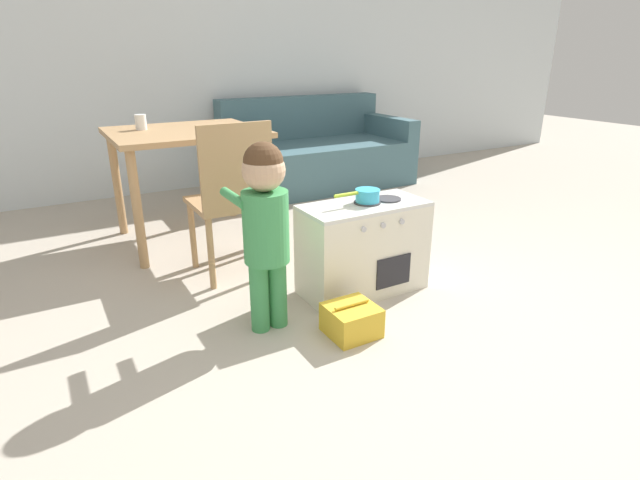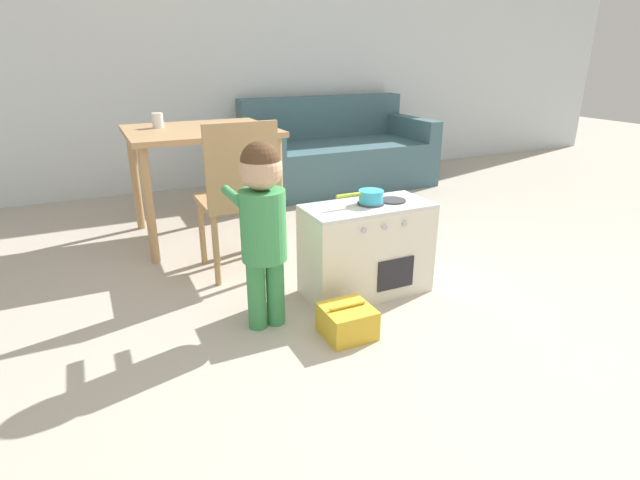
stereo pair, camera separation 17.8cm
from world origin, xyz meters
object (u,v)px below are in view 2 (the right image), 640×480
object	(u,v)px
toy_pot	(370,196)
toy_basket	(347,321)
dining_chair_near	(238,195)
couch	(336,154)
child_figure	(262,214)
cup_on_table	(158,120)
dining_table	(201,145)
play_kitchen	(366,249)

from	to	relation	value
toy_pot	toy_basket	bearing A→B (deg)	-131.55
dining_chair_near	couch	distance (m)	2.24
toy_pot	couch	distance (m)	2.40
child_figure	toy_basket	world-z (taller)	child_figure
toy_pot	cup_on_table	world-z (taller)	cup_on_table
dining_chair_near	couch	xyz separation A→B (m)	(1.48, 1.68, -0.19)
cup_on_table	toy_pot	bearing A→B (deg)	-59.89
child_figure	toy_basket	bearing A→B (deg)	-39.57
dining_table	play_kitchen	bearing A→B (deg)	-66.15
toy_pot	toy_basket	size ratio (longest dim) A/B	1.18
play_kitchen	toy_pot	distance (m)	0.29
toy_pot	child_figure	world-z (taller)	child_figure
dining_table	cup_on_table	bearing A→B (deg)	149.99
toy_pot	toy_basket	world-z (taller)	toy_pot
child_figure	toy_basket	distance (m)	0.63
child_figure	dining_table	bearing A→B (deg)	88.03
dining_table	couch	distance (m)	1.80
toy_basket	dining_chair_near	size ratio (longest dim) A/B	0.25
dining_chair_near	cup_on_table	xyz separation A→B (m)	(-0.27, 0.89, 0.32)
play_kitchen	child_figure	bearing A→B (deg)	-170.10
toy_pot	couch	world-z (taller)	couch
toy_basket	couch	xyz separation A→B (m)	(1.25, 2.56, 0.22)
toy_basket	dining_chair_near	distance (m)	1.00
couch	cup_on_table	size ratio (longest dim) A/B	17.63
child_figure	couch	world-z (taller)	child_figure
dining_table	cup_on_table	xyz separation A→B (m)	(-0.25, 0.14, 0.16)
play_kitchen	cup_on_table	distance (m)	1.72
cup_on_table	dining_table	bearing A→B (deg)	-30.01
toy_pot	dining_table	world-z (taller)	dining_table
dining_table	cup_on_table	world-z (taller)	cup_on_table
play_kitchen	dining_chair_near	world-z (taller)	dining_chair_near
toy_basket	cup_on_table	size ratio (longest dim) A/B	2.28
dining_table	cup_on_table	size ratio (longest dim) A/B	9.77
toy_basket	play_kitchen	bearing A→B (deg)	49.48
child_figure	dining_table	world-z (taller)	child_figure
toy_pot	dining_chair_near	bearing A→B (deg)	136.32
dining_table	couch	world-z (taller)	couch
play_kitchen	couch	xyz separation A→B (m)	(0.94, 2.20, 0.05)
child_figure	toy_basket	size ratio (longest dim) A/B	3.96
dining_table	dining_chair_near	distance (m)	0.76
toy_pot	cup_on_table	xyz separation A→B (m)	(-0.82, 1.41, 0.26)
dining_table	toy_pot	bearing A→B (deg)	-65.70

